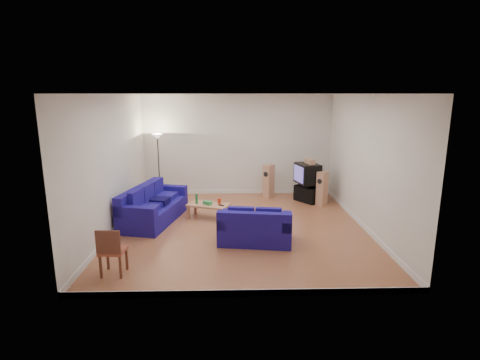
{
  "coord_description": "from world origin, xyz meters",
  "views": [
    {
      "loc": [
        -0.25,
        -8.72,
        3.19
      ],
      "look_at": [
        0.0,
        0.4,
        1.1
      ],
      "focal_mm": 28.0,
      "sensor_mm": 36.0,
      "label": 1
    }
  ],
  "objects_px": {
    "tv_stand": "(308,194)",
    "coffee_table": "(208,206)",
    "television": "(307,173)",
    "sofa_loveseat": "(255,230)",
    "sofa_three_seat": "(152,208)"
  },
  "relations": [
    {
      "from": "sofa_loveseat",
      "to": "tv_stand",
      "type": "height_order",
      "value": "sofa_loveseat"
    },
    {
      "from": "sofa_three_seat",
      "to": "television",
      "type": "xyz_separation_m",
      "value": [
        4.33,
        1.66,
        0.54
      ]
    },
    {
      "from": "tv_stand",
      "to": "sofa_three_seat",
      "type": "bearing_deg",
      "value": -104.46
    },
    {
      "from": "sofa_loveseat",
      "to": "tv_stand",
      "type": "relative_size",
      "value": 2.18
    },
    {
      "from": "sofa_three_seat",
      "to": "sofa_loveseat",
      "type": "xyz_separation_m",
      "value": [
        2.55,
        -1.55,
        -0.03
      ]
    },
    {
      "from": "sofa_three_seat",
      "to": "tv_stand",
      "type": "relative_size",
      "value": 3.19
    },
    {
      "from": "coffee_table",
      "to": "tv_stand",
      "type": "relative_size",
      "value": 1.53
    },
    {
      "from": "sofa_loveseat",
      "to": "television",
      "type": "distance_m",
      "value": 3.71
    },
    {
      "from": "sofa_loveseat",
      "to": "tv_stand",
      "type": "xyz_separation_m",
      "value": [
        1.81,
        3.22,
        -0.06
      ]
    },
    {
      "from": "coffee_table",
      "to": "television",
      "type": "distance_m",
      "value": 3.3
    },
    {
      "from": "sofa_three_seat",
      "to": "sofa_loveseat",
      "type": "distance_m",
      "value": 2.98
    },
    {
      "from": "tv_stand",
      "to": "television",
      "type": "distance_m",
      "value": 0.64
    },
    {
      "from": "sofa_three_seat",
      "to": "tv_stand",
      "type": "xyz_separation_m",
      "value": [
        4.36,
        1.67,
        -0.1
      ]
    },
    {
      "from": "tv_stand",
      "to": "coffee_table",
      "type": "bearing_deg",
      "value": -98.12
    },
    {
      "from": "sofa_loveseat",
      "to": "television",
      "type": "relative_size",
      "value": 1.9
    }
  ]
}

